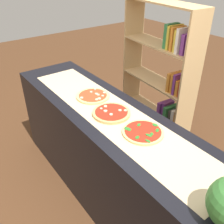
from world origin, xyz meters
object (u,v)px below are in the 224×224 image
Objects in this scene: pizza_mushroom_0 at (93,96)px; bookshelf at (165,86)px; pizza_spinach_2 at (143,132)px; pizza_mushroom_1 at (111,113)px.

bookshelf reaches higher than pizza_mushroom_0.
pizza_spinach_2 is 0.18× the size of bookshelf.
pizza_mushroom_0 is at bearing 179.24° from pizza_spinach_2.
bookshelf is (-0.61, 0.88, -0.13)m from pizza_spinach_2.
pizza_mushroom_1 reaches higher than pizza_mushroom_0.
pizza_mushroom_1 is 0.18× the size of bookshelf.
pizza_mushroom_0 is 0.18× the size of bookshelf.
pizza_mushroom_0 is at bearing -93.64° from bookshelf.
pizza_mushroom_0 is 0.34m from pizza_mushroom_1.
bookshelf is at bearing 106.87° from pizza_mushroom_1.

